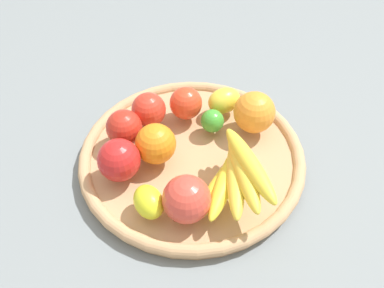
{
  "coord_description": "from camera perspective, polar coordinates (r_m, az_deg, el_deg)",
  "views": [
    {
      "loc": [
        0.13,
        0.53,
        0.64
      ],
      "look_at": [
        0.0,
        0.0,
        0.05
      ],
      "focal_mm": 40.1,
      "sensor_mm": 36.0,
      "label": 1
    }
  ],
  "objects": [
    {
      "name": "apple_4",
      "position": [
        0.81,
        -9.01,
        2.17
      ],
      "size": [
        0.09,
        0.09,
        0.07
      ],
      "primitive_type": "sphere",
      "rotation": [
        0.0,
        0.0,
        1.85
      ],
      "color": "red",
      "rests_on": "basket"
    },
    {
      "name": "banana_bunch",
      "position": [
        0.72,
        5.71,
        -4.16
      ],
      "size": [
        0.14,
        0.18,
        0.09
      ],
      "color": "yellow",
      "rests_on": "basket"
    },
    {
      "name": "basket",
      "position": [
        0.82,
        0.0,
        -1.74
      ],
      "size": [
        0.43,
        0.43,
        0.03
      ],
      "color": "tan",
      "rests_on": "ground_plane"
    },
    {
      "name": "lemon_0",
      "position": [
        0.88,
        4.31,
        5.78
      ],
      "size": [
        0.08,
        0.07,
        0.05
      ],
      "primitive_type": "ellipsoid",
      "rotation": [
        0.0,
        0.0,
        0.26
      ],
      "color": "yellow",
      "rests_on": "basket"
    },
    {
      "name": "orange_1",
      "position": [
        0.77,
        -4.87,
        0.08
      ],
      "size": [
        0.11,
        0.11,
        0.07
      ],
      "primitive_type": "sphere",
      "rotation": [
        0.0,
        0.0,
        5.39
      ],
      "color": "orange",
      "rests_on": "basket"
    },
    {
      "name": "apple_1",
      "position": [
        0.69,
        -0.71,
        -7.34
      ],
      "size": [
        0.11,
        0.11,
        0.08
      ],
      "primitive_type": "sphere",
      "rotation": [
        0.0,
        0.0,
        3.66
      ],
      "color": "#DB4537",
      "rests_on": "basket"
    },
    {
      "name": "apple_2",
      "position": [
        0.86,
        -0.82,
        5.45
      ],
      "size": [
        0.07,
        0.07,
        0.07
      ],
      "primitive_type": "sphere",
      "rotation": [
        0.0,
        0.0,
        3.03
      ],
      "color": "red",
      "rests_on": "basket"
    },
    {
      "name": "orange_0",
      "position": [
        0.83,
        8.29,
        4.2
      ],
      "size": [
        0.09,
        0.09,
        0.08
      ],
      "primitive_type": "sphere",
      "rotation": [
        0.0,
        0.0,
        3.07
      ],
      "color": "orange",
      "rests_on": "basket"
    },
    {
      "name": "lime_0",
      "position": [
        0.83,
        2.72,
        3.09
      ],
      "size": [
        0.06,
        0.06,
        0.05
      ],
      "primitive_type": "sphere",
      "rotation": [
        0.0,
        0.0,
        1.09
      ],
      "color": "green",
      "rests_on": "basket"
    },
    {
      "name": "lemon_1",
      "position": [
        0.71,
        -5.79,
        -7.66
      ],
      "size": [
        0.06,
        0.07,
        0.05
      ],
      "primitive_type": "ellipsoid",
      "rotation": [
        0.0,
        0.0,
        4.95
      ],
      "color": "yellow",
      "rests_on": "basket"
    },
    {
      "name": "apple_3",
      "position": [
        0.76,
        -9.68,
        -2.11
      ],
      "size": [
        0.09,
        0.09,
        0.08
      ],
      "primitive_type": "sphere",
      "rotation": [
        0.0,
        0.0,
        0.21
      ],
      "color": "red",
      "rests_on": "basket"
    },
    {
      "name": "ground_plane",
      "position": [
        0.83,
        0.0,
        -2.49
      ],
      "size": [
        2.4,
        2.4,
        0.0
      ],
      "primitive_type": "plane",
      "color": "slate",
      "rests_on": "ground"
    },
    {
      "name": "apple_0",
      "position": [
        0.84,
        -5.78,
        4.57
      ],
      "size": [
        0.08,
        0.08,
        0.07
      ],
      "primitive_type": "sphere",
      "rotation": [
        0.0,
        0.0,
        3.32
      ],
      "color": "red",
      "rests_on": "basket"
    }
  ]
}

